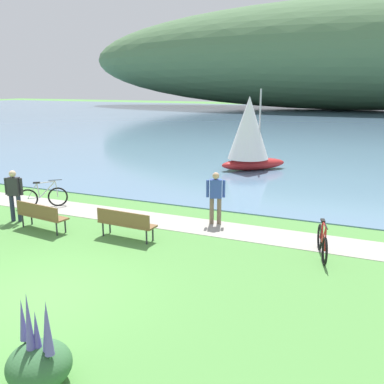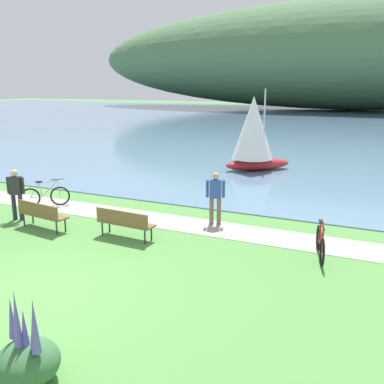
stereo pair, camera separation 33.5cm
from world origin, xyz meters
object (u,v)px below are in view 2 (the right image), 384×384
Objects in this scene: bicycle_leaning_near_bench at (320,244)px; person_at_shoreline at (215,195)px; bicycle_beside_path at (45,196)px; park_bench_further_along at (124,222)px; person_on_the_grass at (16,191)px; park_bench_near_camera at (41,213)px; sailboat_mid_bay at (254,133)px.

person_at_shoreline is at bearing 157.60° from bicycle_leaning_near_bench.
bicycle_beside_path is at bearing -173.89° from person_at_shoreline.
bicycle_leaning_near_bench is 10.07m from bicycle_beside_path.
person_on_the_grass is (-4.25, 0.02, 0.46)m from park_bench_further_along.
person_at_shoreline reaches higher than park_bench_further_along.
sailboat_mid_bay is at bearing 75.32° from park_bench_near_camera.
person_at_shoreline is at bearing 21.03° from person_on_the_grass.
bicycle_leaning_near_bench is (8.23, 1.31, -0.12)m from park_bench_near_camera.
bicycle_leaning_near_bench is 1.01× the size of person_at_shoreline.
person_on_the_grass reaches higher than park_bench_near_camera.
person_at_shoreline is at bearing 51.56° from park_bench_further_along.
bicycle_beside_path is at bearing 175.65° from bicycle_leaning_near_bench.
person_at_shoreline is 9.26m from sailboat_mid_bay.
park_bench_near_camera is 1.07× the size of bicycle_leaning_near_bench.
bicycle_beside_path is 11.03m from sailboat_mid_bay.
park_bench_near_camera is 1.31× the size of bicycle_beside_path.
bicycle_beside_path reaches higher than park_bench_further_along.
bicycle_beside_path is at bearing -116.69° from sailboat_mid_bay.
bicycle_leaning_near_bench is at bearing 5.31° from person_on_the_grass.
bicycle_leaning_near_bench is (5.43, 0.92, -0.12)m from park_bench_further_along.
person_at_shoreline is (6.50, 0.70, 0.58)m from bicycle_beside_path.
bicycle_beside_path is 0.82× the size of person_at_shoreline.
bicycle_leaning_near_bench is 3.87m from person_at_shoreline.
park_bench_near_camera is 8.34m from bicycle_leaning_near_bench.
park_bench_near_camera is at bearing -172.02° from park_bench_further_along.
bicycle_leaning_near_bench and bicycle_beside_path have the same top height.
bicycle_leaning_near_bench is 1.23× the size of bicycle_beside_path.
park_bench_near_camera is at bearing -48.99° from bicycle_beside_path.
bicycle_leaning_near_bench reaches higher than park_bench_further_along.
park_bench_further_along is 1.29× the size of bicycle_beside_path.
bicycle_leaning_near_bench is 0.42× the size of sailboat_mid_bay.
sailboat_mid_bay is (-5.13, 10.52, 1.60)m from bicycle_leaning_near_bench.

